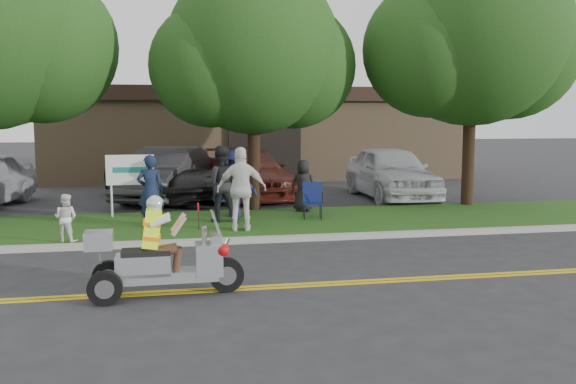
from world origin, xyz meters
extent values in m
plane|color=#28282B|center=(0.00, 0.00, 0.00)|extent=(120.00, 120.00, 0.00)
cube|color=gold|center=(0.00, -0.58, 0.01)|extent=(60.00, 0.10, 0.01)
cube|color=gold|center=(0.00, -0.42, 0.01)|extent=(60.00, 0.10, 0.01)
cube|color=#A8A89E|center=(0.00, 3.05, 0.06)|extent=(60.00, 0.25, 0.12)
cube|color=#254B14|center=(0.00, 5.20, 0.06)|extent=(60.00, 4.00, 0.10)
cube|color=#9E7F5B|center=(2.00, 19.00, 2.00)|extent=(18.00, 8.00, 4.00)
cube|color=black|center=(2.00, 14.95, 3.70)|extent=(18.00, 0.30, 0.60)
sphere|color=#1D4012|center=(-5.15, 7.30, 4.59)|extent=(4.05, 4.05, 4.05)
cylinder|color=#332114|center=(0.50, 7.20, 2.10)|extent=(0.36, 0.36, 4.20)
sphere|color=#1D4012|center=(0.50, 7.20, 4.65)|extent=(4.80, 4.80, 4.80)
sphere|color=#1D4012|center=(1.70, 7.50, 4.20)|extent=(3.60, 3.60, 3.60)
sphere|color=#1D4012|center=(-0.70, 7.00, 4.12)|extent=(3.36, 3.36, 3.36)
cylinder|color=#332114|center=(7.00, 7.00, 2.38)|extent=(0.36, 0.36, 4.76)
sphere|color=#1D4012|center=(7.00, 7.00, 5.27)|extent=(5.60, 5.60, 5.60)
sphere|color=#1D4012|center=(8.40, 7.30, 4.76)|extent=(4.20, 4.20, 4.20)
sphere|color=#1D4012|center=(5.60, 6.80, 4.68)|extent=(3.92, 3.92, 3.92)
cylinder|color=silver|center=(-3.40, 6.60, 0.55)|extent=(0.06, 0.06, 1.10)
cylinder|color=silver|center=(-2.40, 6.60, 0.55)|extent=(0.06, 0.06, 1.10)
cube|color=white|center=(-2.90, 6.60, 1.35)|extent=(1.25, 0.06, 0.80)
cylinder|color=black|center=(-1.01, -0.62, 0.27)|extent=(0.55, 0.14, 0.55)
cylinder|color=black|center=(-2.83, -0.98, 0.26)|extent=(0.51, 0.14, 0.51)
cylinder|color=black|center=(-2.84, -0.32, 0.26)|extent=(0.51, 0.14, 0.51)
cube|color=#ADB1B7|center=(-2.01, -0.64, 0.31)|extent=(1.74, 0.45, 0.16)
cube|color=#ADB1B7|center=(-2.28, -0.64, 0.50)|extent=(0.83, 0.43, 0.32)
cube|color=black|center=(-2.24, -0.64, 0.69)|extent=(0.73, 0.39, 0.09)
cube|color=#ADB1B7|center=(-1.28, -0.63, 0.55)|extent=(0.42, 0.44, 0.50)
cube|color=silver|center=(-1.16, -0.62, 1.07)|extent=(0.18, 0.42, 0.44)
cube|color=#ADB1B7|center=(-2.92, -0.65, 0.91)|extent=(0.42, 0.39, 0.27)
sphere|color=#B20C0F|center=(-1.07, -0.75, 0.71)|extent=(0.20, 0.20, 0.20)
cube|color=#CCFF1A|center=(-2.14, -0.64, 1.06)|extent=(0.32, 0.37, 0.59)
sphere|color=silver|center=(-2.08, -0.64, 1.44)|extent=(0.26, 0.26, 0.26)
cylinder|color=black|center=(-0.70, 5.99, 0.32)|extent=(0.03, 0.03, 0.42)
cylinder|color=black|center=(-0.24, 5.96, 0.32)|extent=(0.03, 0.03, 0.42)
cylinder|color=black|center=(-0.67, 6.41, 0.32)|extent=(0.03, 0.03, 0.42)
cylinder|color=black|center=(-0.21, 6.38, 0.32)|extent=(0.03, 0.03, 0.42)
cube|color=#10214C|center=(-0.45, 6.19, 0.54)|extent=(0.56, 0.52, 0.04)
cube|color=#10214C|center=(-0.44, 6.42, 0.83)|extent=(0.54, 0.20, 0.57)
cylinder|color=black|center=(1.52, 5.10, 0.30)|extent=(0.03, 0.03, 0.40)
cylinder|color=black|center=(1.95, 5.03, 0.30)|extent=(0.03, 0.03, 0.40)
cylinder|color=black|center=(1.58, 5.49, 0.30)|extent=(0.03, 0.03, 0.40)
cylinder|color=black|center=(2.01, 5.42, 0.30)|extent=(0.03, 0.03, 0.40)
cube|color=#101A4D|center=(1.77, 5.26, 0.51)|extent=(0.56, 0.52, 0.04)
cube|color=#101A4D|center=(1.80, 5.48, 0.78)|extent=(0.51, 0.22, 0.54)
imported|color=#14203A|center=(-2.33, 4.88, 0.98)|extent=(0.64, 0.42, 1.75)
imported|color=black|center=(-0.61, 5.36, 1.07)|extent=(0.99, 0.81, 1.92)
imported|color=white|center=(-0.23, 3.98, 1.08)|extent=(1.20, 0.62, 1.96)
imported|color=#1A2049|center=(-0.17, 6.04, 1.00)|extent=(1.32, 1.05, 1.79)
imported|color=black|center=(1.80, 6.56, 0.83)|extent=(0.83, 0.69, 1.45)
imported|color=white|center=(-4.05, 3.40, 0.62)|extent=(0.60, 0.54, 1.03)
imported|color=#2C2C2E|center=(-2.00, 10.51, 0.87)|extent=(3.46, 5.58, 1.74)
imported|color=black|center=(-2.06, 10.40, 0.77)|extent=(4.49, 6.10, 1.54)
imported|color=#511A13|center=(0.80, 10.78, 0.80)|extent=(3.04, 5.81, 1.61)
imported|color=silver|center=(5.46, 9.44, 0.89)|extent=(2.21, 5.28, 1.78)
camera|label=1|loc=(-1.83, -10.01, 2.76)|focal=38.00mm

